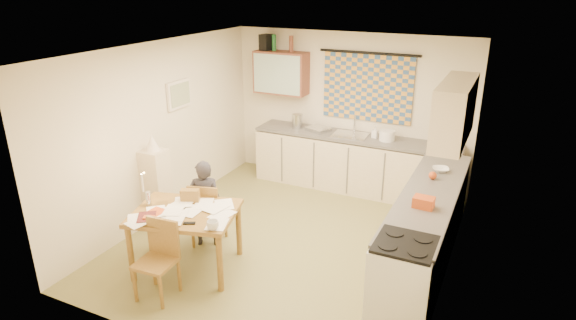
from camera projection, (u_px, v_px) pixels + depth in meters
The scene contains 44 objects.
floor at pixel (290, 240), 6.43m from camera, with size 4.00×4.50×0.02m, color olive.
ceiling at pixel (290, 49), 5.54m from camera, with size 4.00×4.50×0.02m, color white.
wall_back at pixel (349, 110), 7.89m from camera, with size 4.00×0.02×2.50m, color beige.
wall_front at pixel (176, 233), 4.08m from camera, with size 4.00×0.02×2.50m, color beige.
wall_left at pixel (162, 131), 6.80m from camera, with size 0.02×4.50×2.50m, color beige.
wall_right at pixel (458, 179), 5.17m from camera, with size 0.02×4.50×2.50m, color beige.
window_blind at pixel (367, 88), 7.59m from camera, with size 1.45×0.03×1.05m, color #2F5181.
curtain_rod at pixel (369, 53), 7.38m from camera, with size 0.04×0.04×1.60m, color black.
wall_cabinet at pixel (281, 73), 8.01m from camera, with size 0.90×0.34×0.70m, color brown.
wall_cabinet_glass at pixel (277, 74), 7.87m from camera, with size 0.84×0.02×0.64m, color #99B2A5.
upper_cabinet_right at pixel (455, 111), 5.50m from camera, with size 0.34×1.30×0.70m, color beige.
framed_print at pixel (179, 94), 6.96m from camera, with size 0.04×0.50×0.40m, color silver.
print_canvas at pixel (180, 94), 6.95m from camera, with size 0.01×0.42×0.32m, color beige.
counter_back at pixel (354, 163), 7.82m from camera, with size 3.30×0.62×0.92m.
counter_right at pixel (426, 228), 5.81m from camera, with size 0.62×2.95×0.92m.
stove at pixel (402, 284), 4.73m from camera, with size 0.59×0.59×0.92m.
sink at pixel (350, 138), 7.70m from camera, with size 0.55×0.45×0.10m, color silver.
tap at pixel (355, 124), 7.79m from camera, with size 0.03×0.03×0.28m, color silver.
dish_rack at pixel (318, 129), 7.90m from camera, with size 0.35×0.30×0.06m, color silver.
kettle at pixel (297, 121), 8.02m from camera, with size 0.18×0.18×0.24m, color silver.
mixing_bowl at pixel (387, 136), 7.42m from camera, with size 0.24×0.24×0.16m, color white.
soap_bottle at pixel (375, 132), 7.54m from camera, with size 0.09×0.10×0.19m, color white.
bowl at pixel (441, 169), 6.25m from camera, with size 0.26×0.26×0.05m, color white.
orange_bag at pixel (424, 202), 5.26m from camera, with size 0.22×0.16×0.12m, color #C04918.
fruit_orange at pixel (433, 175), 6.00m from camera, with size 0.10×0.10×0.10m, color #C04918.
speaker at pixel (266, 42), 7.95m from camera, with size 0.16×0.20×0.26m, color black.
bottle_green at pixel (274, 43), 7.89m from camera, with size 0.07×0.07×0.26m, color #195926.
bottle_brown at pixel (291, 44), 7.77m from camera, with size 0.07×0.07×0.26m, color brown.
dining_table at pixel (187, 239), 5.70m from camera, with size 1.37×1.17×0.75m.
chair_far at pixel (209, 224), 6.27m from camera, with size 0.48×0.48×0.87m.
chair_near at pixel (158, 274), 5.22m from camera, with size 0.42×0.42×0.86m.
person at pixel (205, 203), 6.14m from camera, with size 0.51×0.45×1.17m, color black.
shelf_stand at pixel (157, 188), 6.63m from camera, with size 0.32×0.30×1.11m, color beige.
lampshade at pixel (152, 143), 6.40m from camera, with size 0.20×0.20×0.22m, color silver.
letter_rack at pixel (190, 196), 5.77m from camera, with size 0.22×0.10×0.16m, color brown.
mug at pixel (213, 225), 5.14m from camera, with size 0.17×0.17×0.10m, color white.
magazine at pixel (137, 218), 5.38m from camera, with size 0.31×0.33×0.02m, color maroon.
book at pixel (148, 211), 5.53m from camera, with size 0.21×0.28×0.02m, color #C04918.
orange_box at pixel (149, 218), 5.36m from camera, with size 0.12×0.08×0.04m, color #C04918.
eyeglasses at pixel (189, 223), 5.27m from camera, with size 0.13×0.04×0.02m, color black.
candle_holder at pixel (148, 199), 5.67m from camera, with size 0.06×0.06×0.18m, color silver.
candle at pixel (142, 183), 5.60m from camera, with size 0.02×0.02×0.22m, color white.
candle_flame at pixel (144, 173), 5.57m from camera, with size 0.02×0.02×0.02m, color #FFCC66.
papers at pixel (185, 212), 5.52m from camera, with size 1.20×1.13×0.02m.
Camera 1 is at (2.42, -5.09, 3.28)m, focal length 30.00 mm.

